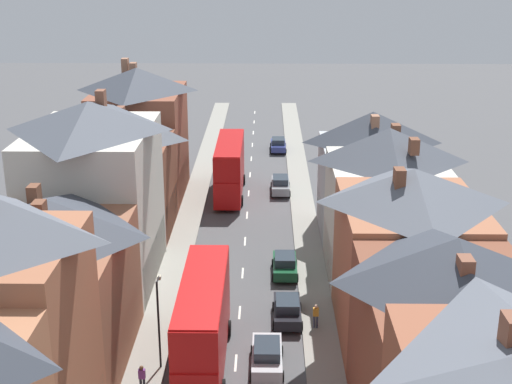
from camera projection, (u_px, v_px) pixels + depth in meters
name	position (u px, v px, depth m)	size (l,w,h in m)	color
pavement_left	(185.00, 231.00, 60.14)	(2.20, 104.00, 0.14)	gray
pavement_right	(306.00, 232.00, 59.99)	(2.20, 104.00, 0.14)	gray
centre_line_dashes	(245.00, 241.00, 58.20)	(0.14, 97.80, 0.01)	silver
terrace_row_left	(58.00, 257.00, 40.66)	(8.00, 65.76, 14.17)	#935138
terrace_row_right	(438.00, 317.00, 35.03)	(8.00, 55.34, 12.33)	brown
double_decker_bus_lead	(203.00, 322.00, 40.05)	(2.74, 10.80, 5.30)	red
double_decker_bus_mid_street	(230.00, 167.00, 68.23)	(2.74, 10.80, 5.30)	#B70F0F
car_near_blue	(287.00, 309.00, 45.58)	(1.90, 4.04, 1.61)	black
car_near_silver	(278.00, 144.00, 83.72)	(1.90, 4.14, 1.58)	navy
car_parked_left_a	(285.00, 264.00, 52.04)	(1.90, 4.00, 1.62)	#144728
car_parked_right_a	(280.00, 184.00, 69.47)	(1.90, 4.35, 1.68)	gray
car_mid_black	(267.00, 356.00, 40.39)	(1.90, 4.21, 1.66)	#B7BABF
pedestrian_mid_right	(142.00, 377.00, 37.99)	(0.36, 0.22, 1.61)	#23232D
pedestrian_far_left	(316.00, 315.00, 44.44)	(0.36, 0.22, 1.61)	#3D4256
street_lamp	(159.00, 317.00, 39.69)	(0.20, 1.12, 5.50)	black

